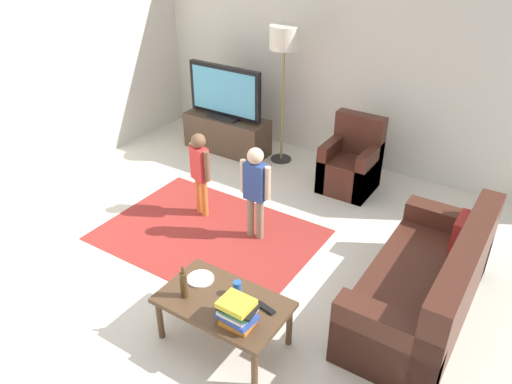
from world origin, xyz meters
TOP-DOWN VIEW (x-y plane):
  - ground at (0.00, 0.00)m, footprint 7.80×7.80m
  - wall_back at (0.00, 3.00)m, footprint 6.00×0.12m
  - area_rug at (-0.53, 0.50)m, footprint 2.20×1.60m
  - tv_stand at (-1.58, 2.30)m, footprint 1.20×0.44m
  - tv at (-1.58, 2.28)m, footprint 1.10×0.28m
  - couch at (1.74, 0.56)m, footprint 0.80×1.80m
  - armchair at (0.30, 2.26)m, footprint 0.60×0.60m
  - floor_lamp at (-0.79, 2.45)m, footprint 0.36×0.36m
  - child_near_tv at (-0.85, 0.80)m, footprint 0.32×0.17m
  - child_center at (-0.11, 0.76)m, footprint 0.34×0.17m
  - coffee_table at (0.47, -0.59)m, footprint 1.00×0.60m
  - book_stack at (0.69, -0.72)m, footprint 0.30×0.23m
  - bottle at (0.19, -0.71)m, footprint 0.06×0.06m
  - tv_remote at (0.79, -0.49)m, footprint 0.18×0.08m
  - soda_can at (0.52, -0.47)m, footprint 0.07×0.07m
  - plate at (0.17, -0.49)m, footprint 0.22×0.22m

SIDE VIEW (x-z plane):
  - ground at x=0.00m, z-range 0.00..0.00m
  - area_rug at x=-0.53m, z-range 0.00..0.01m
  - tv_stand at x=-1.58m, z-range -0.01..0.49m
  - couch at x=1.74m, z-range -0.14..0.72m
  - armchair at x=0.30m, z-range -0.15..0.75m
  - coffee_table at x=0.47m, z-range 0.16..0.58m
  - plate at x=0.17m, z-range 0.42..0.44m
  - tv_remote at x=0.79m, z-range 0.42..0.44m
  - soda_can at x=0.52m, z-range 0.42..0.54m
  - book_stack at x=0.69m, z-range 0.42..0.63m
  - bottle at x=0.19m, z-range 0.40..0.68m
  - child_near_tv at x=-0.85m, z-range 0.10..1.08m
  - child_center at x=-0.11m, z-range 0.10..1.13m
  - tv at x=-1.58m, z-range 0.49..1.20m
  - wall_back at x=0.00m, z-range 0.00..2.70m
  - floor_lamp at x=-0.79m, z-range 0.65..2.43m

